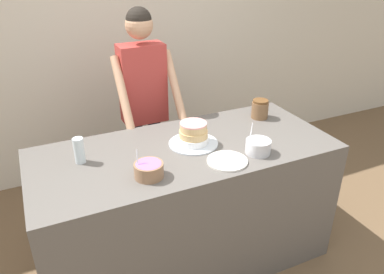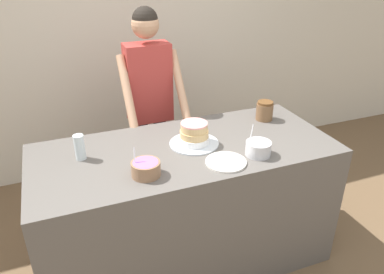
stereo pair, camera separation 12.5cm
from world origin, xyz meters
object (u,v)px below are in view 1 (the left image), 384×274
at_px(ceramic_plate, 227,161).
at_px(stoneware_jar, 260,109).
at_px(frosting_bowl_white, 258,146).
at_px(drinking_glass, 79,150).
at_px(frosting_bowl_purple, 149,169).
at_px(person_baker, 144,93).
at_px(cake, 193,135).

distance_m(ceramic_plate, stoneware_jar, 0.73).
distance_m(frosting_bowl_white, drinking_glass, 1.09).
relative_size(frosting_bowl_purple, stoneware_jar, 1.18).
xyz_separation_m(person_baker, stoneware_jar, (0.73, -0.54, -0.06)).
bearing_deg(cake, ceramic_plate, -73.42).
relative_size(frosting_bowl_white, drinking_glass, 1.15).
xyz_separation_m(cake, frosting_bowl_white, (0.32, -0.28, -0.02)).
height_order(drinking_glass, stoneware_jar, drinking_glass).
relative_size(frosting_bowl_purple, drinking_glass, 1.06).
height_order(frosting_bowl_purple, drinking_glass, frosting_bowl_purple).
bearing_deg(stoneware_jar, frosting_bowl_white, -125.00).
distance_m(person_baker, drinking_glass, 0.90).
distance_m(frosting_bowl_purple, drinking_glass, 0.46).
relative_size(cake, ceramic_plate, 1.31).
relative_size(person_baker, ceramic_plate, 6.93).
height_order(frosting_bowl_white, ceramic_plate, frosting_bowl_white).
relative_size(person_baker, cake, 5.27).
bearing_deg(frosting_bowl_white, ceramic_plate, -175.80).
xyz_separation_m(drinking_glass, stoneware_jar, (1.35, 0.11, -0.01)).
relative_size(person_baker, frosting_bowl_purple, 10.15).
xyz_separation_m(frosting_bowl_white, frosting_bowl_purple, (-0.71, 0.03, -0.00)).
height_order(cake, frosting_bowl_white, frosting_bowl_white).
xyz_separation_m(person_baker, drinking_glass, (-0.62, -0.65, -0.05)).
height_order(frosting_bowl_white, frosting_bowl_purple, frosting_bowl_white).
xyz_separation_m(cake, stoneware_jar, (0.64, 0.18, 0.01)).
height_order(cake, drinking_glass, drinking_glass).
distance_m(drinking_glass, ceramic_plate, 0.89).
relative_size(cake, stoneware_jar, 2.28).
height_order(person_baker, frosting_bowl_white, person_baker).
bearing_deg(stoneware_jar, frosting_bowl_purple, -157.28).
xyz_separation_m(frosting_bowl_white, stoneware_jar, (0.32, 0.46, 0.02)).
relative_size(ceramic_plate, stoneware_jar, 1.73).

